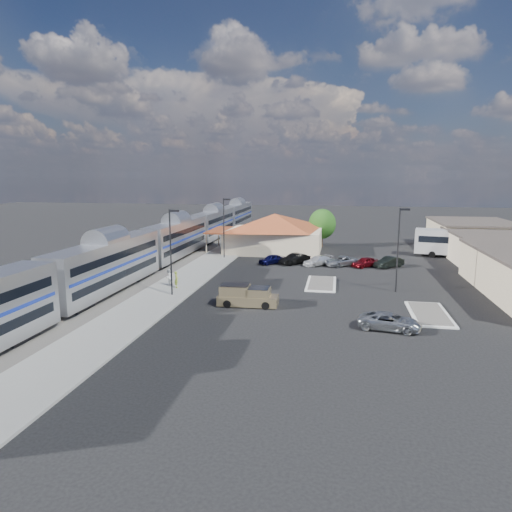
% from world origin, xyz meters
% --- Properties ---
extents(ground, '(280.00, 280.00, 0.00)m').
position_xyz_m(ground, '(0.00, 0.00, 0.00)').
color(ground, black).
rests_on(ground, ground).
extents(railbed, '(16.00, 100.00, 0.12)m').
position_xyz_m(railbed, '(-21.00, 8.00, 0.06)').
color(railbed, '#4C4944').
rests_on(railbed, ground).
extents(platform, '(5.50, 92.00, 0.18)m').
position_xyz_m(platform, '(-12.00, 6.00, 0.09)').
color(platform, gray).
rests_on(platform, ground).
extents(passenger_train, '(3.00, 104.00, 5.55)m').
position_xyz_m(passenger_train, '(-18.00, 15.03, 2.87)').
color(passenger_train, silver).
rests_on(passenger_train, ground).
extents(freight_cars, '(2.80, 46.00, 4.00)m').
position_xyz_m(freight_cars, '(-24.00, 7.54, 1.93)').
color(freight_cars, black).
rests_on(freight_cars, ground).
extents(station_depot, '(18.35, 12.24, 6.20)m').
position_xyz_m(station_depot, '(-4.56, 24.00, 3.13)').
color(station_depot, beige).
rests_on(station_depot, ground).
extents(buildings_east, '(14.40, 51.40, 4.80)m').
position_xyz_m(buildings_east, '(28.00, 14.28, 2.27)').
color(buildings_east, '#C6B28C').
rests_on(buildings_east, ground).
extents(traffic_island_south, '(3.30, 7.50, 0.21)m').
position_xyz_m(traffic_island_south, '(4.00, 2.00, 0.10)').
color(traffic_island_south, silver).
rests_on(traffic_island_south, ground).
extents(traffic_island_north, '(3.30, 7.50, 0.21)m').
position_xyz_m(traffic_island_north, '(14.00, -8.00, 0.10)').
color(traffic_island_north, silver).
rests_on(traffic_island_north, ground).
extents(lamp_plat_s, '(1.08, 0.25, 9.00)m').
position_xyz_m(lamp_plat_s, '(-10.90, -6.00, 5.34)').
color(lamp_plat_s, black).
rests_on(lamp_plat_s, ground).
extents(lamp_plat_n, '(1.08, 0.25, 9.00)m').
position_xyz_m(lamp_plat_n, '(-10.90, 16.00, 5.34)').
color(lamp_plat_n, black).
rests_on(lamp_plat_n, ground).
extents(lamp_lot, '(1.08, 0.25, 9.00)m').
position_xyz_m(lamp_lot, '(12.10, 0.00, 5.34)').
color(lamp_lot, black).
rests_on(lamp_lot, ground).
extents(tree_depot, '(4.71, 4.71, 6.63)m').
position_xyz_m(tree_depot, '(3.00, 30.00, 4.02)').
color(tree_depot, '#382314').
rests_on(tree_depot, ground).
extents(pickup_truck, '(5.75, 2.23, 1.97)m').
position_xyz_m(pickup_truck, '(-2.58, -8.04, 0.94)').
color(pickup_truck, '#99875E').
rests_on(pickup_truck, ground).
extents(suv, '(5.35, 3.16, 1.39)m').
position_xyz_m(suv, '(10.04, -12.73, 0.70)').
color(suv, '#A2A6AA').
rests_on(suv, ground).
extents(coach_bus, '(13.39, 5.43, 4.20)m').
position_xyz_m(coach_bus, '(24.00, 22.84, 2.42)').
color(coach_bus, silver).
rests_on(coach_bus, ground).
extents(person_a, '(0.66, 0.78, 1.83)m').
position_xyz_m(person_a, '(-11.56, -3.10, 1.10)').
color(person_a, '#A9BF3B').
rests_on(person_a, platform).
extents(person_b, '(0.92, 1.06, 1.89)m').
position_xyz_m(person_b, '(-12.76, -2.31, 1.12)').
color(person_b, silver).
rests_on(person_b, platform).
extents(parked_car_a, '(3.92, 3.85, 1.33)m').
position_xyz_m(parked_car_a, '(-3.34, 13.10, 0.67)').
color(parked_car_a, '#0C0C3E').
rests_on(parked_car_a, ground).
extents(parked_car_b, '(4.40, 4.36, 1.51)m').
position_xyz_m(parked_car_b, '(-0.14, 13.40, 0.76)').
color(parked_car_b, black).
rests_on(parked_car_b, ground).
extents(parked_car_c, '(4.55, 4.51, 1.32)m').
position_xyz_m(parked_car_c, '(3.06, 13.10, 0.66)').
color(parked_car_c, white).
rests_on(parked_car_c, ground).
extents(parked_car_d, '(5.18, 4.79, 1.35)m').
position_xyz_m(parked_car_d, '(6.26, 13.40, 0.67)').
color(parked_car_d, '#92959A').
rests_on(parked_car_d, ground).
extents(parked_car_e, '(4.01, 3.94, 1.37)m').
position_xyz_m(parked_car_e, '(9.46, 13.10, 0.68)').
color(parked_car_e, maroon).
rests_on(parked_car_e, ground).
extents(parked_car_f, '(4.33, 4.14, 1.46)m').
position_xyz_m(parked_car_f, '(12.66, 13.40, 0.73)').
color(parked_car_f, black).
rests_on(parked_car_f, ground).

